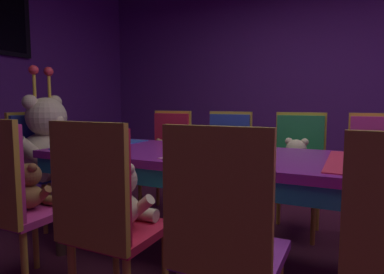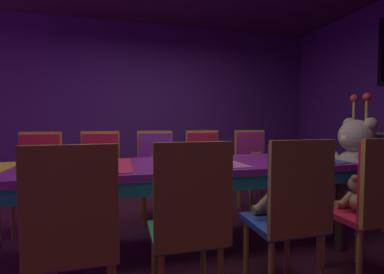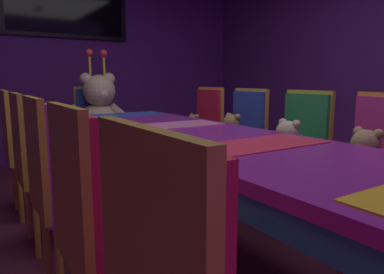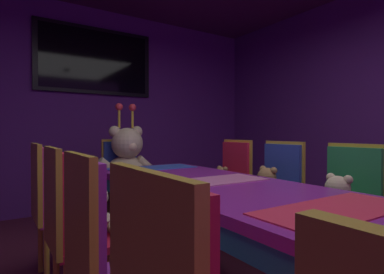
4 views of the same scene
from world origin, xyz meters
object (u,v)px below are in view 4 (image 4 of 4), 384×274
at_px(teddy_left_2, 134,250).
at_px(chair_left_4, 48,197).
at_px(chair_left_2, 100,251).
at_px(throne_chair, 122,174).
at_px(wall_tv, 96,61).
at_px(chair_left_3, 68,217).
at_px(teddy_left_3, 95,214).
at_px(banquet_table, 260,208).
at_px(teddy_right_2, 337,203).
at_px(teddy_right_4, 221,181).
at_px(king_teddy_bear, 128,162).
at_px(teddy_left_4, 69,198).
at_px(chair_right_2, 349,200).
at_px(chair_right_4, 232,178).
at_px(teddy_right_3, 266,188).
at_px(chair_right_3, 278,187).

bearing_deg(teddy_left_2, chair_left_4, 97.30).
bearing_deg(chair_left_4, teddy_left_2, -82.70).
relative_size(chair_left_2, throne_chair, 1.00).
xyz_separation_m(chair_left_2, wall_tv, (0.86, 3.09, 1.45)).
bearing_deg(chair_left_4, chair_left_2, -89.35).
bearing_deg(chair_left_3, chair_left_4, 90.70).
bearing_deg(teddy_left_3, throne_chair, 64.53).
distance_m(banquet_table, wall_tv, 3.41).
bearing_deg(chair_left_4, wall_tv, 64.97).
relative_size(teddy_right_2, throne_chair, 0.35).
relative_size(teddy_right_4, king_teddy_bear, 0.30).
xyz_separation_m(chair_left_2, teddy_left_4, (0.13, 1.22, -0.02)).
distance_m(teddy_left_2, wall_tv, 3.50).
xyz_separation_m(teddy_right_4, throne_chair, (-0.71, 0.87, 0.03)).
xyz_separation_m(chair_left_3, chair_right_2, (1.71, -0.61, 0.00)).
height_order(throne_chair, king_teddy_bear, king_teddy_bear).
bearing_deg(chair_right_4, teddy_left_3, 22.11).
distance_m(teddy_left_2, chair_right_4, 1.99).
height_order(teddy_right_4, throne_chair, throne_chair).
distance_m(chair_left_2, chair_right_2, 1.71).
bearing_deg(teddy_right_3, chair_left_2, 21.02).
xyz_separation_m(chair_left_2, teddy_left_2, (0.14, 0.00, -0.02)).
xyz_separation_m(teddy_right_2, throne_chair, (-0.70, 2.11, -0.00)).
xyz_separation_m(teddy_left_3, king_teddy_bear, (0.72, 1.34, 0.15)).
distance_m(chair_right_2, teddy_right_3, 0.65).
bearing_deg(chair_right_2, chair_right_4, -90.24).
relative_size(teddy_right_3, throne_chair, 0.34).
xyz_separation_m(chair_right_2, king_teddy_bear, (-0.85, 1.94, 0.15)).
relative_size(chair_right_3, chair_right_4, 1.00).
bearing_deg(chair_right_4, teddy_left_2, 37.77).
bearing_deg(chair_left_4, chair_right_2, -35.91).
relative_size(chair_right_3, king_teddy_bear, 1.08).
distance_m(chair_right_3, teddy_right_3, 0.15).
distance_m(chair_left_2, teddy_left_2, 0.14).
height_order(chair_right_2, chair_right_4, same).
xyz_separation_m(chair_left_3, chair_left_4, (-0.01, 0.64, 0.00)).
bearing_deg(chair_left_2, chair_right_2, -0.94).
bearing_deg(throne_chair, chair_right_4, 44.53).
relative_size(teddy_right_2, king_teddy_bear, 0.38).
bearing_deg(teddy_right_2, chair_right_4, -96.96).
distance_m(chair_right_3, chair_right_4, 0.62).
xyz_separation_m(chair_right_4, throne_chair, (-0.86, 0.87, 0.00)).
bearing_deg(wall_tv, chair_left_4, -115.03).
bearing_deg(chair_right_4, king_teddy_bear, -39.25).
height_order(chair_left_4, teddy_right_4, chair_left_4).
bearing_deg(teddy_right_3, chair_right_4, -103.73).
bearing_deg(banquet_table, teddy_left_4, 120.53).
distance_m(banquet_table, teddy_right_3, 0.94).
bearing_deg(king_teddy_bear, teddy_left_2, -20.50).
height_order(banquet_table, king_teddy_bear, king_teddy_bear).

